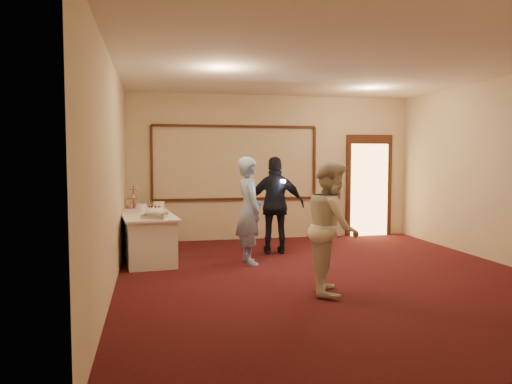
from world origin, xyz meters
TOP-DOWN VIEW (x-y plane):
  - floor at (0.00, 0.00)m, footprint 7.00×7.00m
  - room_walls at (0.00, 0.00)m, footprint 6.04×7.04m
  - wall_molding at (-0.80, 3.47)m, footprint 3.45×0.04m
  - doorway at (2.15, 3.45)m, footprint 1.05×0.07m
  - buffet_table at (-2.59, 1.88)m, footprint 1.04×2.19m
  - pavlova_tray at (-2.46, 1.12)m, footprint 0.42×0.54m
  - cupcake_stand at (-2.84, 2.82)m, footprint 0.32×0.32m
  - plate_stack_a at (-2.68, 1.95)m, footprint 0.18×0.18m
  - plate_stack_b at (-2.38, 2.21)m, footprint 0.20×0.20m
  - tart at (-2.47, 1.53)m, footprint 0.25×0.25m
  - man at (-0.98, 1.10)m, footprint 0.47×0.66m
  - woman at (-0.28, -0.79)m, footprint 0.83×0.96m
  - guest at (-0.35, 1.86)m, footprint 1.07×0.58m
  - camera_flash at (-0.27, 1.65)m, footprint 0.08×0.05m

SIDE VIEW (x-z plane):
  - floor at x=0.00m, z-range 0.00..0.00m
  - buffet_table at x=-2.59m, z-range 0.00..0.77m
  - tart at x=-2.47m, z-range 0.77..0.82m
  - woman at x=-0.28m, z-range 0.00..1.68m
  - plate_stack_a at x=-2.68m, z-range 0.77..0.92m
  - pavlova_tray at x=-2.46m, z-range 0.76..0.94m
  - plate_stack_b at x=-2.38m, z-range 0.77..0.93m
  - man at x=-0.98m, z-range 0.00..1.72m
  - guest at x=-0.35m, z-range 0.00..1.73m
  - cupcake_stand at x=-2.84m, z-range 0.70..1.17m
  - doorway at x=2.15m, z-range -0.02..2.18m
  - camera_flash at x=-0.27m, z-range 1.28..1.33m
  - wall_molding at x=-0.80m, z-range 0.83..2.38m
  - room_walls at x=0.00m, z-range 0.52..3.54m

